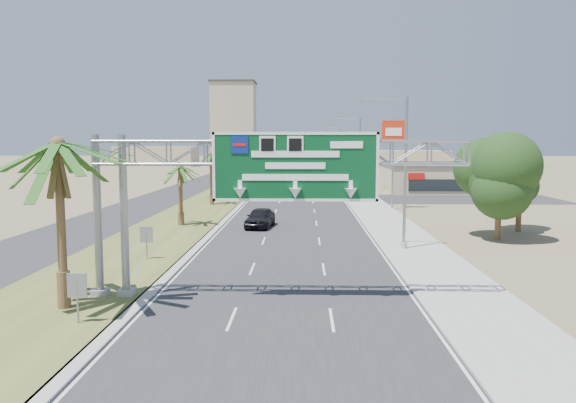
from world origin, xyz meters
The scene contains 31 objects.
ground centered at (0.00, 0.00, 0.00)m, with size 600.00×600.00×0.00m, color #8C7A59.
road centered at (0.00, 110.00, 0.01)m, with size 12.00×300.00×0.02m, color #28282B.
sidewalk_right centered at (8.50, 110.00, 0.05)m, with size 4.00×300.00×0.10m, color #9E9B93.
median_grass centered at (-10.00, 110.00, 0.06)m, with size 7.00×300.00×0.12m, color #4E5726.
opposing_road centered at (-17.00, 110.00, 0.01)m, with size 8.00×300.00×0.02m, color #28282B.
sign_gantry centered at (-1.06, 9.93, 6.06)m, with size 16.75×1.24×7.50m.
palm_near centered at (-9.20, 8.00, 6.93)m, with size 5.70×5.70×8.35m.
palm_row_b centered at (-9.50, 32.00, 4.90)m, with size 3.99×3.99×5.95m.
palm_row_c centered at (-9.50, 48.00, 5.66)m, with size 3.99×3.99×6.75m.
palm_row_d centered at (-9.50, 66.00, 4.42)m, with size 3.99×3.99×5.45m.
palm_row_e centered at (-9.50, 85.00, 5.09)m, with size 3.99×3.99×6.15m.
palm_row_f centered at (-9.50, 110.00, 4.71)m, with size 3.99×3.99×5.75m.
streetlight_near centered at (7.30, 22.00, 4.69)m, with size 3.27×0.44×10.00m.
streetlight_mid centered at (7.30, 52.00, 4.69)m, with size 3.27×0.44×10.00m.
streetlight_far centered at (7.30, 88.00, 4.69)m, with size 3.27×0.44×10.00m.
signal_mast centered at (5.17, 71.97, 4.85)m, with size 10.28×0.71×8.00m.
store_building centered at (22.00, 66.00, 2.00)m, with size 18.00×10.00×4.00m, color tan.
oak_near centered at (15.00, 26.00, 4.53)m, with size 4.50×4.50×6.80m.
oak_far centered at (18.00, 30.00, 3.82)m, with size 3.50×3.50×5.60m.
median_signback_a centered at (-7.80, 6.00, 1.45)m, with size 0.75×0.08×2.08m.
median_signback_b centered at (-8.50, 18.00, 1.45)m, with size 0.75×0.08×2.08m.
tower_distant centered at (-32.00, 250.00, 17.50)m, with size 20.00×16.00×35.00m, color #B7A88A.
building_distant_left centered at (-45.00, 160.00, 3.00)m, with size 24.00×14.00×6.00m, color tan.
building_distant_right centered at (30.00, 140.00, 2.50)m, with size 20.00×12.00×5.00m, color tan.
car_left_lane centered at (-2.75, 31.54, 0.83)m, with size 1.95×4.85×1.65m, color black.
car_mid_lane centered at (0.71, 55.65, 0.67)m, with size 1.42×4.07×1.34m, color #661309.
car_right_lane centered at (5.50, 71.81, 0.72)m, with size 2.39×5.18×1.44m, color gray.
car_far centered at (-1.75, 72.62, 0.78)m, with size 2.20×5.40×1.57m, color black.
pole_sign_red_near centered at (10.33, 45.11, 7.60)m, with size 2.42×0.57×9.61m.
pole_sign_blue centered at (9.86, 67.37, 5.14)m, with size 1.95×1.10×7.08m.
pole_sign_red_far centered at (11.34, 82.31, 5.55)m, with size 2.22×0.66×7.11m.
Camera 1 is at (0.86, -14.76, 7.01)m, focal length 35.00 mm.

